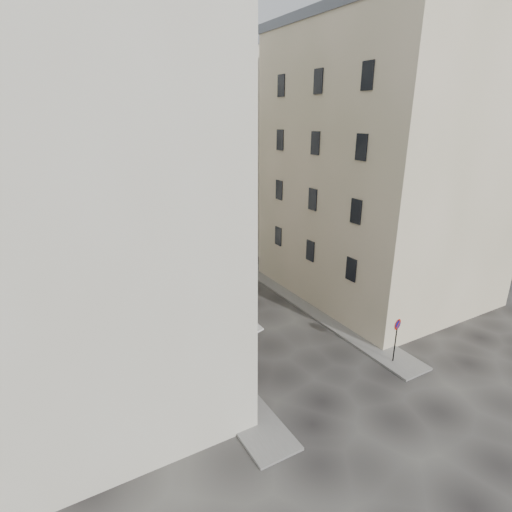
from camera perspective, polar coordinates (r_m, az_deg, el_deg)
ground at (r=23.85m, az=3.71°, el=-12.48°), size 90.00×90.00×0.00m
sidewalk_left at (r=25.24m, az=-10.17°, el=-10.69°), size 2.00×22.00×0.12m
sidewalk_right at (r=28.28m, az=8.07°, el=-7.11°), size 2.00×18.00×0.12m
building_left at (r=19.99m, az=-27.61°, el=10.74°), size 12.20×16.20×20.60m
building_right at (r=30.00m, az=17.70°, el=12.22°), size 12.20×14.20×18.60m
building_back at (r=37.44m, az=-13.91°, el=13.80°), size 18.20×10.20×18.60m
cafe_storefront at (r=21.94m, az=-7.28°, el=-9.97°), size 1.74×7.30×3.50m
stone_steps at (r=33.78m, az=-8.00°, el=-1.97°), size 9.00×3.15×0.80m
bollard_near at (r=21.46m, az=-2.28°, el=-14.78°), size 0.12×0.12×0.98m
bollard_mid at (r=24.16m, az=-6.17°, el=-10.66°), size 0.12×0.12×0.98m
bollard_far at (r=27.05m, az=-9.18°, el=-7.36°), size 0.12×0.12×0.98m
no_parking_sign at (r=22.53m, az=19.46°, el=-10.24°), size 0.59×0.17×2.62m
bistro_table_a at (r=21.18m, az=-1.63°, el=-15.61°), size 1.20×0.56×0.84m
bistro_table_b at (r=22.29m, az=-1.64°, el=-13.45°), size 1.36×0.64×0.95m
bistro_table_c at (r=23.10m, az=-3.63°, el=-12.28°), size 1.30×0.61×0.91m
bistro_table_d at (r=24.33m, az=-6.26°, el=-10.54°), size 1.36×0.64×0.95m
bistro_table_e at (r=26.13m, az=-9.09°, el=-8.53°), size 1.27×0.59×0.89m
pedestrian at (r=24.53m, az=-6.75°, el=-9.09°), size 0.81×0.79×1.88m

